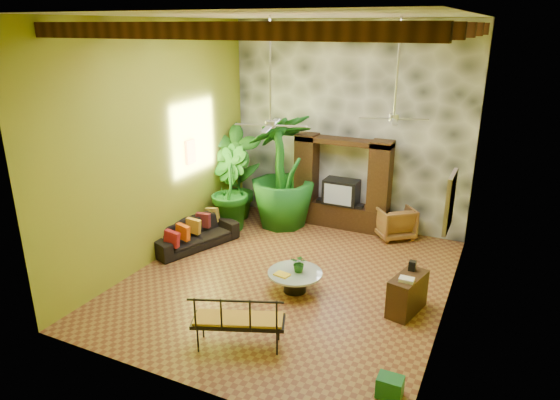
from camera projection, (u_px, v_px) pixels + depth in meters
The scene contains 23 objects.
ground at pixel (289, 279), 10.08m from camera, with size 7.00×7.00×0.00m, color brown.
ceiling at pixel (291, 15), 8.42m from camera, with size 6.00×7.00×0.02m, color silver.
back_wall at pixel (349, 126), 12.23m from camera, with size 6.00×0.02×5.00m, color #9E9B23.
left_wall at pixel (160, 143), 10.47m from camera, with size 0.02×7.00×5.00m, color #9E9B23.
right_wall at pixel (459, 179), 8.03m from camera, with size 0.02×7.00×5.00m, color #9E9B23.
stone_accent_wall at pixel (348, 127), 12.18m from camera, with size 5.98×0.10×4.98m, color #3A3D42.
ceiling_beams at pixel (291, 29), 8.50m from camera, with size 5.95×5.36×0.22m.
entertainment_center at pixel (341, 190), 12.43m from camera, with size 2.40×0.55×2.30m.
ceiling_fan_front at pixel (270, 113), 8.69m from camera, with size 1.28×1.28×1.86m.
ceiling_fan_back at pixel (395, 107), 9.32m from camera, with size 1.28×1.28×1.86m.
wall_art_mask at pixel (191, 152), 11.44m from camera, with size 0.06×0.32×0.55m, color #C88A17.
wall_art_painting at pixel (450, 202), 7.60m from camera, with size 0.06×0.70×0.90m, color #265B8E.
sofa at pixel (194, 234), 11.49m from camera, with size 2.07×0.81×0.60m, color black.
wicker_armchair at pixel (394, 222), 11.95m from camera, with size 0.83×0.85×0.77m, color brown.
tall_plant_a at pixel (236, 173), 12.88m from camera, with size 1.31×0.88×2.48m, color #216219.
tall_plant_b at pixel (228, 189), 12.30m from camera, with size 1.14×0.92×2.07m, color #1A641B.
tall_plant_c at pixel (282, 171), 12.36m from camera, with size 1.61×1.61×2.87m, color #19611C.
coffee_table at pixel (295, 279), 9.55m from camera, with size 1.05×1.05×0.40m.
centerpiece_plant at pixel (299, 263), 9.46m from camera, with size 0.32×0.28×0.36m, color #1E5717.
yellow_tray at pixel (282, 275), 9.37m from camera, with size 0.28×0.20×0.03m, color gold.
iron_bench at pixel (236, 319), 7.74m from camera, with size 1.53×1.05×0.57m.
side_console at pixel (407, 294), 8.82m from camera, with size 0.40×0.88×0.70m, color #381A11.
green_bin at pixel (390, 387), 6.85m from camera, with size 0.35×0.26×0.31m, color #1B671E.
Camera 1 is at (3.70, -8.18, 4.85)m, focal length 32.00 mm.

